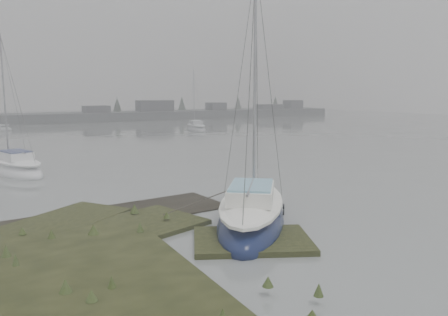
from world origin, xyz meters
TOP-DOWN VIEW (x-y plane):
  - ground at (0.00, 30.00)m, footprint 160.00×160.00m
  - far_shoreline at (26.84, 61.90)m, footprint 60.00×8.00m
  - sailboat_main at (1.49, 1.07)m, footprint 5.88×6.76m
  - sailboat_white at (-4.95, 15.92)m, footprint 3.68×6.30m
  - sailboat_far_b at (16.42, 36.95)m, footprint 2.82×5.84m

SIDE VIEW (x-z plane):
  - ground at x=0.00m, z-range 0.00..0.00m
  - sailboat_far_b at x=16.42m, z-range -3.71..4.20m
  - sailboat_white at x=-4.95m, z-range -3.96..4.48m
  - sailboat_main at x=1.49m, z-range -4.50..5.09m
  - far_shoreline at x=26.84m, z-range -1.22..2.93m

